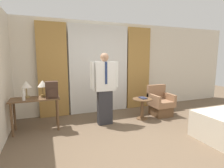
% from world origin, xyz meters
% --- Properties ---
extents(ground_plane, '(16.00, 16.00, 0.00)m').
position_xyz_m(ground_plane, '(0.00, 0.00, 0.00)').
color(ground_plane, brown).
extents(wall_back, '(10.00, 0.06, 2.70)m').
position_xyz_m(wall_back, '(0.00, 2.70, 1.35)').
color(wall_back, silver).
rests_on(wall_back, ground_plane).
extents(curtain_sheer_center, '(1.79, 0.06, 2.58)m').
position_xyz_m(curtain_sheer_center, '(0.00, 2.57, 1.29)').
color(curtain_sheer_center, white).
rests_on(curtain_sheer_center, ground_plane).
extents(curtain_drape_left, '(0.79, 0.06, 2.58)m').
position_xyz_m(curtain_drape_left, '(-1.33, 2.57, 1.29)').
color(curtain_drape_left, '#B28442').
rests_on(curtain_drape_left, ground_plane).
extents(curtain_drape_right, '(0.79, 0.06, 2.58)m').
position_xyz_m(curtain_drape_right, '(1.33, 2.57, 1.29)').
color(curtain_drape_right, '#B28442').
rests_on(curtain_drape_right, ground_plane).
extents(desk, '(1.03, 0.48, 0.75)m').
position_xyz_m(desk, '(-1.77, 1.70, 0.61)').
color(desk, brown).
rests_on(desk, ground_plane).
extents(table_lamp_left, '(0.23, 0.23, 0.38)m').
position_xyz_m(table_lamp_left, '(-1.94, 1.81, 1.04)').
color(table_lamp_left, '#9E7F47').
rests_on(table_lamp_left, desk).
extents(table_lamp_right, '(0.23, 0.23, 0.38)m').
position_xyz_m(table_lamp_right, '(-1.60, 1.81, 1.04)').
color(table_lamp_right, '#9E7F47').
rests_on(table_lamp_right, desk).
extents(bottle_near_edge, '(0.06, 0.06, 0.27)m').
position_xyz_m(bottle_near_edge, '(-1.97, 1.55, 0.86)').
color(bottle_near_edge, silver).
rests_on(bottle_near_edge, desk).
extents(backpack, '(0.27, 0.21, 0.37)m').
position_xyz_m(backpack, '(-1.41, 1.58, 0.93)').
color(backpack, '#422D23').
rests_on(backpack, desk).
extents(person, '(0.71, 0.23, 1.75)m').
position_xyz_m(person, '(-0.19, 1.53, 0.95)').
color(person, '#2D2D33').
rests_on(person, ground_plane).
extents(armchair, '(0.59, 0.60, 0.85)m').
position_xyz_m(armchair, '(1.51, 1.60, 0.33)').
color(armchair, brown).
rests_on(armchair, ground_plane).
extents(side_table, '(0.52, 0.52, 0.56)m').
position_xyz_m(side_table, '(0.86, 1.50, 0.38)').
color(side_table, brown).
rests_on(side_table, ground_plane).
extents(book, '(0.14, 0.23, 0.03)m').
position_xyz_m(book, '(0.88, 1.52, 0.57)').
color(book, '#2D334C').
rests_on(book, side_table).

